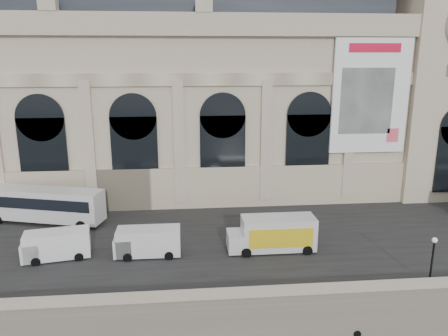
{
  "coord_description": "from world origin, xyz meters",
  "views": [
    {
      "loc": [
        1.56,
        -27.11,
        23.56
      ],
      "look_at": [
        6.16,
        22.0,
        10.82
      ],
      "focal_mm": 35.0,
      "sensor_mm": 36.0,
      "label": 1
    }
  ],
  "objects_px": {
    "bus_left": "(44,204)",
    "lamp_right": "(432,262)",
    "van_c": "(145,242)",
    "box_truck": "(273,234)",
    "van_b": "(53,245)"
  },
  "relations": [
    {
      "from": "bus_left",
      "to": "van_c",
      "type": "height_order",
      "value": "bus_left"
    },
    {
      "from": "bus_left",
      "to": "lamp_right",
      "type": "height_order",
      "value": "lamp_right"
    },
    {
      "from": "van_b",
      "to": "box_truck",
      "type": "height_order",
      "value": "box_truck"
    },
    {
      "from": "box_truck",
      "to": "van_c",
      "type": "bearing_deg",
      "value": -179.9
    },
    {
      "from": "van_b",
      "to": "van_c",
      "type": "relative_size",
      "value": 1.03
    },
    {
      "from": "bus_left",
      "to": "lamp_right",
      "type": "distance_m",
      "value": 37.85
    },
    {
      "from": "box_truck",
      "to": "bus_left",
      "type": "bearing_deg",
      "value": 158.53
    },
    {
      "from": "bus_left",
      "to": "box_truck",
      "type": "bearing_deg",
      "value": -21.47
    },
    {
      "from": "van_c",
      "to": "box_truck",
      "type": "relative_size",
      "value": 0.73
    },
    {
      "from": "van_c",
      "to": "box_truck",
      "type": "height_order",
      "value": "box_truck"
    },
    {
      "from": "box_truck",
      "to": "lamp_right",
      "type": "bearing_deg",
      "value": -34.74
    },
    {
      "from": "bus_left",
      "to": "van_b",
      "type": "height_order",
      "value": "bus_left"
    },
    {
      "from": "van_c",
      "to": "box_truck",
      "type": "xyz_separation_m",
      "value": [
        11.72,
        0.02,
        0.3
      ]
    },
    {
      "from": "van_c",
      "to": "bus_left",
      "type": "bearing_deg",
      "value": 141.33
    },
    {
      "from": "bus_left",
      "to": "van_b",
      "type": "distance_m",
      "value": 9.65
    }
  ]
}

